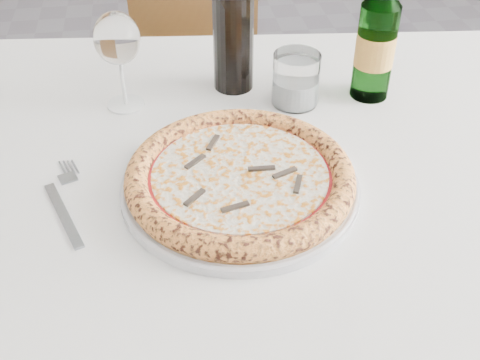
{
  "coord_description": "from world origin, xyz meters",
  "views": [
    {
      "loc": [
        0.05,
        -0.48,
        1.33
      ],
      "look_at": [
        0.15,
        0.2,
        0.78
      ],
      "focal_mm": 45.0,
      "sensor_mm": 36.0,
      "label": 1
    }
  ],
  "objects": [
    {
      "name": "chair_far",
      "position": [
        0.16,
        1.12,
        0.53
      ],
      "size": [
        0.42,
        0.42,
        0.93
      ],
      "color": "brown",
      "rests_on": "floor"
    },
    {
      "name": "dining_table",
      "position": [
        0.15,
        0.3,
        0.67
      ],
      "size": [
        1.55,
        1.02,
        0.76
      ],
      "color": "brown",
      "rests_on": "floor"
    },
    {
      "name": "wine_bottle",
      "position": [
        0.19,
        0.51,
        0.88
      ],
      "size": [
        0.07,
        0.07,
        0.3
      ],
      "color": "black",
      "rests_on": "dining_table"
    },
    {
      "name": "beer_bottle",
      "position": [
        0.43,
        0.44,
        0.86
      ],
      "size": [
        0.07,
        0.07,
        0.27
      ],
      "color": "#387035",
      "rests_on": "dining_table"
    },
    {
      "name": "tumbler",
      "position": [
        0.29,
        0.43,
        0.8
      ],
      "size": [
        0.08,
        0.08,
        0.09
      ],
      "color": "white",
      "rests_on": "dining_table"
    },
    {
      "name": "wine_glass",
      "position": [
        -0.02,
        0.47,
        0.88
      ],
      "size": [
        0.08,
        0.08,
        0.18
      ],
      "color": "white",
      "rests_on": "dining_table"
    },
    {
      "name": "pizza",
      "position": [
        0.15,
        0.2,
        0.78
      ],
      "size": [
        0.34,
        0.34,
        0.04
      ],
      "color": "tan",
      "rests_on": "plate"
    },
    {
      "name": "plate",
      "position": [
        0.15,
        0.2,
        0.76
      ],
      "size": [
        0.35,
        0.35,
        0.02
      ],
      "color": "silver",
      "rests_on": "dining_table"
    },
    {
      "name": "fork",
      "position": [
        -0.11,
        0.21,
        0.76
      ],
      "size": [
        0.07,
        0.21,
        0.0
      ],
      "color": "gray",
      "rests_on": "dining_table"
    }
  ]
}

